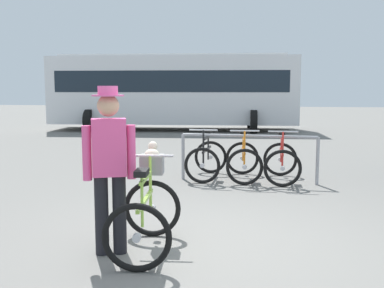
{
  "coord_description": "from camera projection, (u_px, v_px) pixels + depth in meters",
  "views": [
    {
      "loc": [
        0.63,
        -4.6,
        1.69
      ],
      "look_at": [
        -0.29,
        0.92,
        1.0
      ],
      "focal_mm": 41.54,
      "sensor_mm": 36.0,
      "label": 1
    }
  ],
  "objects": [
    {
      "name": "ground_plane",
      "position": [
        204.0,
        246.0,
        4.81
      ],
      "size": [
        80.0,
        80.0,
        0.0
      ],
      "primitive_type": "plane",
      "color": "slate"
    },
    {
      "name": "bike_rack_rail",
      "position": [
        248.0,
        147.0,
        8.09
      ],
      "size": [
        2.51,
        0.17,
        0.88
      ],
      "color": "#99999E",
      "rests_on": "ground"
    },
    {
      "name": "racked_bike_black",
      "position": [
        207.0,
        159.0,
        8.47
      ],
      "size": [
        0.69,
        1.11,
        0.97
      ],
      "color": "black",
      "rests_on": "ground"
    },
    {
      "name": "racked_bike_orange",
      "position": [
        243.0,
        160.0,
        8.32
      ],
      "size": [
        0.76,
        1.17,
        0.98
      ],
      "color": "black",
      "rests_on": "ground"
    },
    {
      "name": "racked_bike_red",
      "position": [
        281.0,
        162.0,
        8.18
      ],
      "size": [
        0.67,
        1.11,
        0.97
      ],
      "color": "black",
      "rests_on": "ground"
    },
    {
      "name": "featured_bicycle",
      "position": [
        147.0,
        204.0,
        4.7
      ],
      "size": [
        0.78,
        1.24,
        1.09
      ],
      "color": "black",
      "rests_on": "ground"
    },
    {
      "name": "person_with_featured_bike",
      "position": [
        109.0,
        163.0,
        4.49
      ],
      "size": [
        0.5,
        0.32,
        1.72
      ],
      "color": "black",
      "rests_on": "ground"
    },
    {
      "name": "bus_distant",
      "position": [
        174.0,
        88.0,
        18.46
      ],
      "size": [
        10.18,
        3.96,
        3.08
      ],
      "color": "silver",
      "rests_on": "ground"
    }
  ]
}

